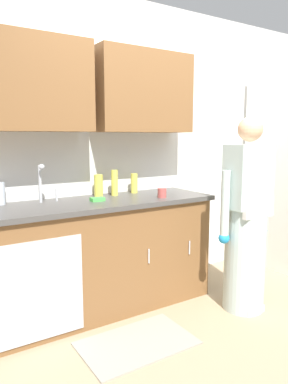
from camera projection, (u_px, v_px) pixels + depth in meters
The scene contains 14 objects.
ground_plane at pixel (204, 324), 2.84m from camera, with size 9.00×9.00×0.00m, color #998466.
kitchen_wall_with_uppers at pixel (125, 135), 3.37m from camera, with size 4.80×0.44×2.70m.
closet_door_panel at pixel (285, 176), 3.78m from camera, with size 1.10×0.04×2.10m, color silver.
counter_cabinet at pixel (101, 257), 3.06m from camera, with size 1.90×0.62×0.90m.
countertop at pixel (100, 203), 2.99m from camera, with size 1.96×0.66×0.04m, color #474442.
sink at pixel (52, 207), 2.78m from camera, with size 0.50×0.36×0.35m.
person_at_sink at pixel (246, 230), 3.01m from camera, with size 0.55×0.34×1.62m.
floor_mat at pixel (137, 343), 2.57m from camera, with size 0.80×0.50×0.01m, color gray.
bottle_soap at pixel (115, 183), 3.21m from camera, with size 0.06×0.06×0.23m, color #D8D14C.
bottle_water_tall at pixel (134, 183), 3.36m from camera, with size 0.06×0.06×0.18m, color #D8D14C.
bottle_dish_liquid at pixel (99, 185), 3.17m from camera, with size 0.08×0.08×0.19m, color #D8D14C.
bottle_water_short at pixel (0, 194), 2.78m from camera, with size 0.07×0.07×0.17m, color silver.
cup_by_sink at pixel (162, 193), 3.11m from camera, with size 0.08×0.08×0.08m, color #B24C47.
sponge at pixel (97, 199), 2.94m from camera, with size 0.11×0.07×0.03m, color #4CBF4C.
Camera 1 is at (-1.82, -1.98, 1.46)m, focal length 33.79 mm.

